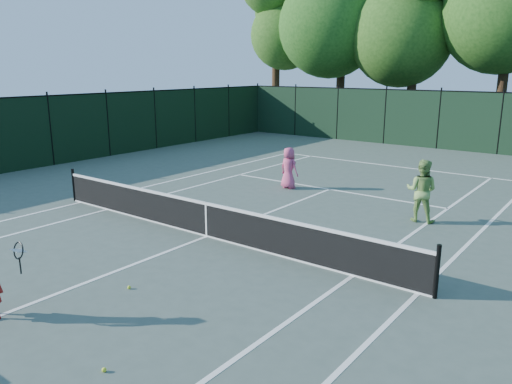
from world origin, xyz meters
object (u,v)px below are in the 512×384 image
Objects in this scene: loose_ball_near_cart at (104,370)px; loose_ball_midcourt at (129,287)px; player_green at (422,191)px; player_pink at (289,168)px.

loose_ball_midcourt is (-1.92, 1.98, 0.00)m from loose_ball_near_cart.
loose_ball_near_cart is at bearing 77.24° from player_green.
loose_ball_near_cart is at bearing -45.98° from loose_ball_midcourt.
player_green is 8.41m from loose_ball_midcourt.
player_pink is at bearing -18.38° from player_green.
player_pink reaches higher than loose_ball_near_cart.
loose_ball_near_cart is 2.76m from loose_ball_midcourt.
player_pink is 21.67× the size of loose_ball_near_cart.
player_pink is 21.67× the size of loose_ball_midcourt.
player_pink is at bearing 110.69° from loose_ball_near_cart.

